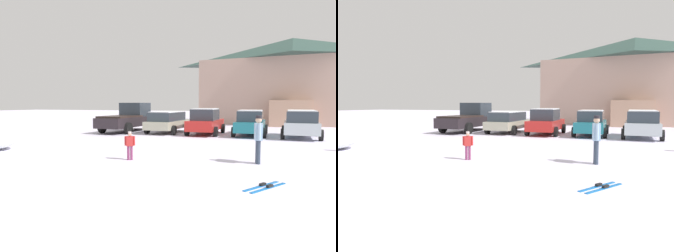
% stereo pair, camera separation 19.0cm
% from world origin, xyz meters
% --- Properties ---
extents(ground, '(160.00, 160.00, 0.00)m').
position_xyz_m(ground, '(0.00, 0.00, 0.00)').
color(ground, silver).
extents(ski_lodge, '(18.63, 12.09, 9.02)m').
position_xyz_m(ski_lodge, '(3.98, 29.81, 4.56)').
color(ski_lodge, tan).
rests_on(ski_lodge, ground).
extents(parked_beige_suv, '(2.24, 4.51, 1.53)m').
position_xyz_m(parked_beige_suv, '(-4.58, 15.06, 0.84)').
color(parked_beige_suv, '#AEAD93').
rests_on(parked_beige_suv, ground).
extents(parked_red_sedan, '(2.14, 4.41, 1.76)m').
position_xyz_m(parked_red_sedan, '(-1.78, 14.96, 0.87)').
color(parked_red_sedan, red).
rests_on(parked_red_sedan, ground).
extents(parked_teal_hatchback, '(2.14, 4.73, 1.66)m').
position_xyz_m(parked_teal_hatchback, '(1.16, 15.27, 0.84)').
color(parked_teal_hatchback, '#1A6C79').
rests_on(parked_teal_hatchback, ground).
extents(parked_silver_wagon, '(2.30, 4.35, 1.69)m').
position_xyz_m(parked_silver_wagon, '(4.16, 14.94, 0.91)').
color(parked_silver_wagon, silver).
rests_on(parked_silver_wagon, ground).
extents(pickup_truck, '(2.53, 5.93, 2.15)m').
position_xyz_m(pickup_truck, '(-7.73, 15.20, 0.99)').
color(pickup_truck, '#272025').
rests_on(pickup_truck, ground).
extents(skier_adult_in_blue_parka, '(0.31, 0.61, 1.67)m').
position_xyz_m(skier_adult_in_blue_parka, '(2.31, 5.73, 0.94)').
color(skier_adult_in_blue_parka, '#323F51').
rests_on(skier_adult_in_blue_parka, ground).
extents(skier_child_in_red_jacket, '(0.36, 0.24, 1.05)m').
position_xyz_m(skier_child_in_red_jacket, '(-2.15, 4.77, 0.59)').
color(skier_child_in_red_jacket, '#7D315B').
rests_on(skier_child_in_red_jacket, ground).
extents(pair_of_skis, '(0.98, 1.36, 0.08)m').
position_xyz_m(pair_of_skis, '(2.70, 2.72, 0.02)').
color(pair_of_skis, blue).
rests_on(pair_of_skis, ground).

